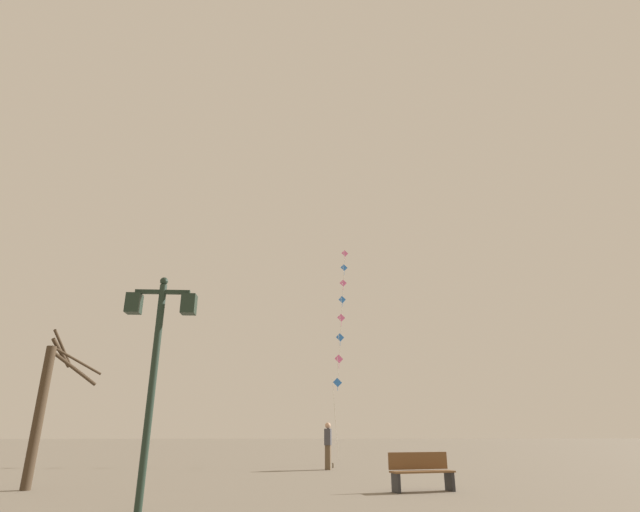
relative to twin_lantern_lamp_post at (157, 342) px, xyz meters
name	(u,v)px	position (x,y,z in m)	size (l,w,h in m)	color
ground_plane	(262,468)	(1.57, 11.72, -3.04)	(160.00, 160.00, 0.00)	#756B5B
twin_lantern_lamp_post	(157,342)	(0.00, 0.00, 0.00)	(1.38, 0.28, 4.37)	#1E2D23
kite_train	(341,323)	(5.26, 15.51, 3.74)	(1.72, 7.33, 12.10)	brown
kite_flyer	(328,444)	(4.15, 10.39, -2.14)	(0.31, 0.63, 1.71)	brown
bare_tree	(44,406)	(-3.85, 4.08, -1.02)	(1.26, 1.32, 4.05)	#423323
park_bench	(421,472)	(5.91, 3.16, -2.59)	(1.66, 0.77, 0.89)	brown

